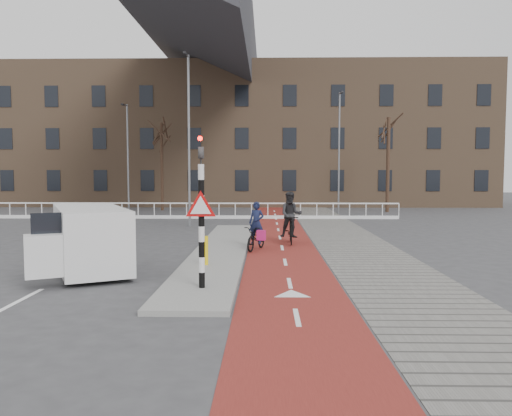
{
  "coord_description": "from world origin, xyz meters",
  "views": [
    {
      "loc": [
        0.9,
        -13.48,
        2.79
      ],
      "look_at": [
        0.52,
        5.0,
        1.5
      ],
      "focal_mm": 35.0,
      "sensor_mm": 36.0,
      "label": 1
    }
  ],
  "objects": [
    {
      "name": "van",
      "position": [
        -4.09,
        0.45,
        0.96
      ],
      "size": [
        3.41,
        4.57,
        1.83
      ],
      "rotation": [
        0.0,
        0.0,
        0.46
      ],
      "color": "silver",
      "rests_on": "ground"
    },
    {
      "name": "streetlight_right",
      "position": [
        5.92,
        21.18,
        4.16
      ],
      "size": [
        0.12,
        0.12,
        8.31
      ],
      "primitive_type": "cylinder",
      "color": "slate",
      "rests_on": "ground"
    },
    {
      "name": "traffic_signal",
      "position": [
        -0.6,
        -2.02,
        1.99
      ],
      "size": [
        0.8,
        0.8,
        3.68
      ],
      "color": "black",
      "rests_on": "curb_island"
    },
    {
      "name": "bollard",
      "position": [
        -0.85,
        0.9,
        0.54
      ],
      "size": [
        0.12,
        0.12,
        0.84
      ],
      "primitive_type": "cylinder",
      "color": "yellow",
      "rests_on": "curb_island"
    },
    {
      "name": "cyclist_near",
      "position": [
        0.55,
        4.43,
        0.6
      ],
      "size": [
        1.09,
        1.76,
        1.76
      ],
      "rotation": [
        0.0,
        0.0,
        -0.33
      ],
      "color": "black",
      "rests_on": "bike_lane"
    },
    {
      "name": "townhouse_row",
      "position": [
        -3.0,
        32.0,
        7.81
      ],
      "size": [
        46.0,
        10.0,
        15.9
      ],
      "color": "#7F6047",
      "rests_on": "ground"
    },
    {
      "name": "streetlight_near",
      "position": [
        -3.12,
        12.53,
        4.43
      ],
      "size": [
        0.12,
        0.12,
        8.86
      ],
      "primitive_type": "cylinder",
      "color": "slate",
      "rests_on": "ground"
    },
    {
      "name": "sidewalk",
      "position": [
        4.3,
        10.0,
        0.01
      ],
      "size": [
        3.0,
        60.0,
        0.01
      ],
      "primitive_type": "cube",
      "color": "slate",
      "rests_on": "ground"
    },
    {
      "name": "tree_right",
      "position": [
        9.64,
        22.59,
        3.39
      ],
      "size": [
        0.25,
        0.25,
        6.78
      ],
      "primitive_type": "cylinder",
      "color": "black",
      "rests_on": "ground"
    },
    {
      "name": "railing",
      "position": [
        -5.0,
        17.0,
        0.31
      ],
      "size": [
        28.0,
        0.1,
        0.99
      ],
      "color": "silver",
      "rests_on": "ground"
    },
    {
      "name": "bike_lane",
      "position": [
        1.5,
        10.0,
        0.01
      ],
      "size": [
        2.5,
        60.0,
        0.01
      ],
      "primitive_type": "cube",
      "color": "maroon",
      "rests_on": "ground"
    },
    {
      "name": "tree_mid",
      "position": [
        -6.94,
        23.89,
        3.28
      ],
      "size": [
        0.22,
        0.22,
        6.56
      ],
      "primitive_type": "cylinder",
      "color": "black",
      "rests_on": "ground"
    },
    {
      "name": "curb_island",
      "position": [
        -0.7,
        4.0,
        0.06
      ],
      "size": [
        1.8,
        16.0,
        0.12
      ],
      "primitive_type": "cube",
      "color": "gray",
      "rests_on": "ground"
    },
    {
      "name": "streetlight_left",
      "position": [
        -8.47,
        20.24,
        3.71
      ],
      "size": [
        0.12,
        0.12,
        7.41
      ],
      "primitive_type": "cylinder",
      "color": "slate",
      "rests_on": "ground"
    },
    {
      "name": "ground",
      "position": [
        0.0,
        0.0,
        0.0
      ],
      "size": [
        120.0,
        120.0,
        0.0
      ],
      "primitive_type": "plane",
      "color": "#38383A",
      "rests_on": "ground"
    },
    {
      "name": "cyclist_far",
      "position": [
        1.88,
        6.13,
        0.86
      ],
      "size": [
        0.9,
        1.94,
        2.06
      ],
      "rotation": [
        0.0,
        0.0,
        -0.02
      ],
      "color": "black",
      "rests_on": "bike_lane"
    }
  ]
}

